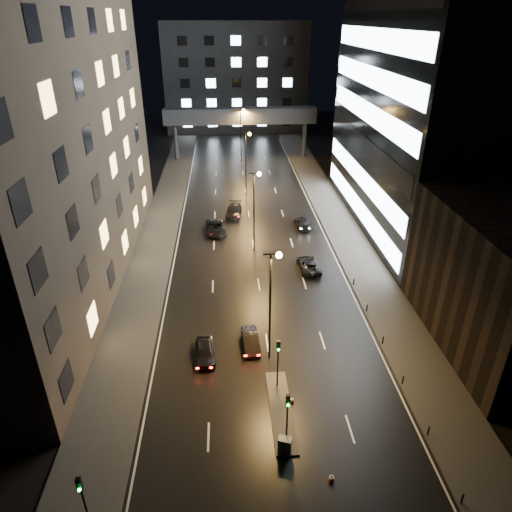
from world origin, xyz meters
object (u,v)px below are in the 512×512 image
(car_away_b, at_px, (251,340))
(car_away_d, at_px, (234,211))
(car_away_a, at_px, (205,352))
(car_toward_b, at_px, (303,223))
(utility_cabinet, at_px, (285,445))
(car_toward_a, at_px, (309,265))
(car_away_c, at_px, (216,228))

(car_away_b, height_order, car_away_d, car_away_d)
(car_away_a, xyz_separation_m, car_toward_b, (12.61, 26.49, -0.02))
(utility_cabinet, bearing_deg, car_away_d, 113.11)
(car_toward_a, relative_size, car_toward_b, 1.06)
(car_away_d, bearing_deg, car_toward_b, -19.30)
(car_away_d, xyz_separation_m, utility_cabinet, (2.32, -41.19, 0.03))
(car_away_d, distance_m, utility_cabinet, 41.25)
(car_away_c, distance_m, car_away_d, 6.30)
(car_away_a, relative_size, car_away_b, 1.00)
(car_toward_a, bearing_deg, utility_cabinet, 73.60)
(car_away_a, height_order, utility_cabinet, utility_cabinet)
(car_away_a, distance_m, car_away_c, 25.40)
(car_away_b, height_order, car_toward_a, car_toward_a)
(car_away_c, distance_m, car_toward_a, 15.26)
(utility_cabinet, bearing_deg, car_toward_a, 96.51)
(car_away_d, height_order, car_toward_a, car_away_d)
(car_away_d, relative_size, car_toward_b, 1.17)
(car_away_a, relative_size, utility_cabinet, 3.13)
(car_away_a, xyz_separation_m, car_away_c, (0.68, 25.39, 0.08))
(car_toward_a, bearing_deg, car_away_c, -48.30)
(car_away_d, xyz_separation_m, car_toward_a, (8.17, -16.59, -0.10))
(utility_cabinet, bearing_deg, car_away_c, 117.74)
(utility_cabinet, bearing_deg, car_toward_b, 98.97)
(car_toward_a, bearing_deg, car_toward_b, -98.74)
(car_away_b, relative_size, car_away_d, 0.76)
(car_away_d, bearing_deg, utility_cabinet, -79.66)
(car_toward_b, bearing_deg, car_away_c, 5.34)
(car_away_c, bearing_deg, car_away_a, -97.01)
(car_away_d, distance_m, car_toward_b, 10.46)
(car_toward_b, height_order, utility_cabinet, utility_cabinet)
(car_away_a, height_order, car_toward_a, car_away_a)
(car_away_a, bearing_deg, utility_cabinet, -67.09)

